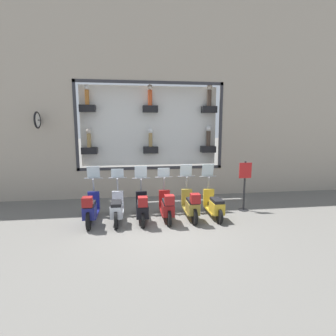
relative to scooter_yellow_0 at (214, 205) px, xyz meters
The scene contains 9 objects.
ground_plane 1.97m from the scooter_yellow_0, 104.66° to the left, with size 120.00×120.00×0.00m, color #66635E.
building_facade 5.35m from the scooter_yellow_0, 30.79° to the left, with size 1.25×36.00×8.55m.
scooter_yellow_0 is the anchor object (origin of this frame).
scooter_olive_1 0.79m from the scooter_yellow_0, 94.05° to the left, with size 1.80×0.60×1.68m.
scooter_red_2 1.58m from the scooter_yellow_0, 92.25° to the left, with size 1.80×0.60×1.58m.
scooter_black_3 2.37m from the scooter_yellow_0, 91.58° to the left, with size 1.79×0.60×1.66m.
scooter_silver_4 3.16m from the scooter_yellow_0, 89.95° to the left, with size 1.81×0.60×1.58m.
scooter_navy_5 3.95m from the scooter_yellow_0, 90.74° to the left, with size 1.81×0.61×1.68m.
shop_sign_post 1.52m from the scooter_yellow_0, 66.00° to the right, with size 0.36×0.45×1.79m.
Camera 1 is at (-7.59, 0.79, 2.99)m, focal length 28.00 mm.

